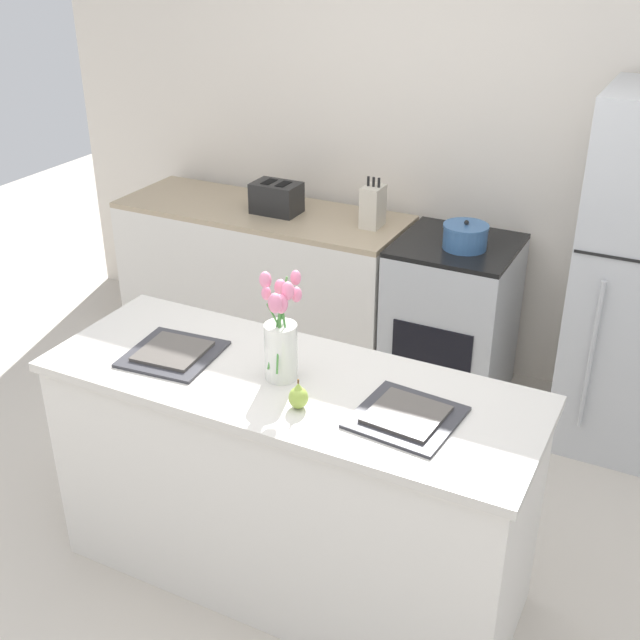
# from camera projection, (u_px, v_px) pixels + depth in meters

# --- Properties ---
(ground_plane) EXTENTS (10.00, 10.00, 0.00)m
(ground_plane) POSITION_uv_depth(u_px,v_px,m) (292.00, 573.00, 3.23)
(ground_plane) COLOR beige
(back_wall) EXTENTS (5.20, 0.08, 2.70)m
(back_wall) POSITION_uv_depth(u_px,v_px,m) (470.00, 132.00, 4.21)
(back_wall) COLOR silver
(back_wall) RESTS_ON ground_plane
(kitchen_island) EXTENTS (1.80, 0.66, 0.91)m
(kitchen_island) POSITION_uv_depth(u_px,v_px,m) (290.00, 482.00, 3.03)
(kitchen_island) COLOR silver
(kitchen_island) RESTS_ON ground_plane
(back_counter) EXTENTS (1.68, 0.60, 0.88)m
(back_counter) POSITION_uv_depth(u_px,v_px,m) (263.00, 280.00, 4.73)
(back_counter) COLOR silver
(back_counter) RESTS_ON ground_plane
(stove_range) EXTENTS (0.60, 0.61, 0.88)m
(stove_range) POSITION_uv_depth(u_px,v_px,m) (451.00, 320.00, 4.26)
(stove_range) COLOR #B2B5B7
(stove_range) RESTS_ON ground_plane
(flower_vase) EXTENTS (0.15, 0.20, 0.43)m
(flower_vase) POSITION_uv_depth(u_px,v_px,m) (280.00, 337.00, 2.75)
(flower_vase) COLOR silver
(flower_vase) RESTS_ON kitchen_island
(pear_figurine) EXTENTS (0.07, 0.07, 0.11)m
(pear_figurine) POSITION_uv_depth(u_px,v_px,m) (298.00, 396.00, 2.64)
(pear_figurine) COLOR #9EBC47
(pear_figurine) RESTS_ON kitchen_island
(plate_setting_left) EXTENTS (0.35, 0.35, 0.02)m
(plate_setting_left) POSITION_uv_depth(u_px,v_px,m) (173.00, 353.00, 2.97)
(plate_setting_left) COLOR #333338
(plate_setting_left) RESTS_ON kitchen_island
(plate_setting_right) EXTENTS (0.35, 0.35, 0.02)m
(plate_setting_right) POSITION_uv_depth(u_px,v_px,m) (406.00, 416.00, 2.59)
(plate_setting_right) COLOR #333338
(plate_setting_right) RESTS_ON kitchen_island
(toaster) EXTENTS (0.28, 0.18, 0.17)m
(toaster) POSITION_uv_depth(u_px,v_px,m) (276.00, 198.00, 4.44)
(toaster) COLOR black
(toaster) RESTS_ON back_counter
(cooking_pot) EXTENTS (0.23, 0.23, 0.15)m
(cooking_pot) POSITION_uv_depth(u_px,v_px,m) (465.00, 236.00, 3.98)
(cooking_pot) COLOR #386093
(cooking_pot) RESTS_ON stove_range
(knife_block) EXTENTS (0.10, 0.14, 0.27)m
(knife_block) POSITION_uv_depth(u_px,v_px,m) (373.00, 206.00, 4.23)
(knife_block) COLOR beige
(knife_block) RESTS_ON back_counter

